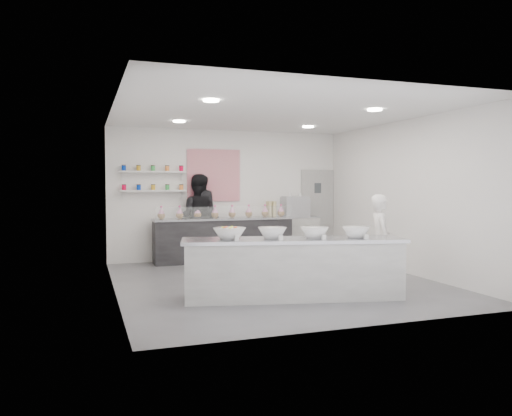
{
  "coord_description": "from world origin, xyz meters",
  "views": [
    {
      "loc": [
        -3.21,
        -8.25,
        1.74
      ],
      "look_at": [
        -0.21,
        0.4,
        1.31
      ],
      "focal_mm": 35.0,
      "sensor_mm": 36.0,
      "label": 1
    }
  ],
  "objects": [
    {
      "name": "floor",
      "position": [
        0.0,
        0.0,
        0.0
      ],
      "size": [
        6.0,
        6.0,
        0.0
      ],
      "primitive_type": "plane",
      "color": "#515156",
      "rests_on": "ground"
    },
    {
      "name": "ceiling",
      "position": [
        0.0,
        0.0,
        3.0
      ],
      "size": [
        6.0,
        6.0,
        0.0
      ],
      "primitive_type": "plane",
      "rotation": [
        3.14,
        0.0,
        0.0
      ],
      "color": "white",
      "rests_on": "floor"
    },
    {
      "name": "back_wall",
      "position": [
        0.0,
        3.0,
        1.5
      ],
      "size": [
        5.5,
        0.0,
        5.5
      ],
      "primitive_type": "plane",
      "rotation": [
        1.57,
        0.0,
        0.0
      ],
      "color": "white",
      "rests_on": "floor"
    },
    {
      "name": "left_wall",
      "position": [
        -2.75,
        0.0,
        1.5
      ],
      "size": [
        0.0,
        6.0,
        6.0
      ],
      "primitive_type": "plane",
      "rotation": [
        1.57,
        0.0,
        1.57
      ],
      "color": "white",
      "rests_on": "floor"
    },
    {
      "name": "right_wall",
      "position": [
        2.75,
        0.0,
        1.5
      ],
      "size": [
        0.0,
        6.0,
        6.0
      ],
      "primitive_type": "plane",
      "rotation": [
        1.57,
        0.0,
        -1.57
      ],
      "color": "white",
      "rests_on": "floor"
    },
    {
      "name": "back_door",
      "position": [
        2.3,
        2.97,
        1.05
      ],
      "size": [
        0.88,
        0.04,
        2.1
      ],
      "primitive_type": "cube",
      "color": "#9E9E9B",
      "rests_on": "floor"
    },
    {
      "name": "pattern_panel",
      "position": [
        -0.35,
        2.98,
        1.95
      ],
      "size": [
        1.25,
        0.03,
        1.2
      ],
      "primitive_type": "cube",
      "color": "#B31132",
      "rests_on": "back_wall"
    },
    {
      "name": "jar_shelf_lower",
      "position": [
        -1.75,
        2.9,
        1.6
      ],
      "size": [
        1.45,
        0.22,
        0.04
      ],
      "primitive_type": "cube",
      "color": "silver",
      "rests_on": "back_wall"
    },
    {
      "name": "jar_shelf_upper",
      "position": [
        -1.75,
        2.9,
        2.02
      ],
      "size": [
        1.45,
        0.22,
        0.04
      ],
      "primitive_type": "cube",
      "color": "silver",
      "rests_on": "back_wall"
    },
    {
      "name": "preserve_jars",
      "position": [
        -1.75,
        2.88,
        1.88
      ],
      "size": [
        1.45,
        0.1,
        0.56
      ],
      "primitive_type": null,
      "color": "#E50034",
      "rests_on": "jar_shelf_lower"
    },
    {
      "name": "downlight_0",
      "position": [
        -1.4,
        -1.0,
        2.98
      ],
      "size": [
        0.24,
        0.24,
        0.02
      ],
      "primitive_type": "cylinder",
      "color": "white",
      "rests_on": "ceiling"
    },
    {
      "name": "downlight_1",
      "position": [
        1.4,
        -1.0,
        2.98
      ],
      "size": [
        0.24,
        0.24,
        0.02
      ],
      "primitive_type": "cylinder",
      "color": "white",
      "rests_on": "ceiling"
    },
    {
      "name": "downlight_2",
      "position": [
        -1.4,
        1.6,
        2.98
      ],
      "size": [
        0.24,
        0.24,
        0.02
      ],
      "primitive_type": "cylinder",
      "color": "white",
      "rests_on": "ceiling"
    },
    {
      "name": "downlight_3",
      "position": [
        1.4,
        1.6,
        2.98
      ],
      "size": [
        0.24,
        0.24,
        0.02
      ],
      "primitive_type": "cylinder",
      "color": "white",
      "rests_on": "ceiling"
    },
    {
      "name": "prep_counter",
      "position": [
        -0.2,
        -1.32,
        0.46
      ],
      "size": [
        3.46,
        1.5,
        0.92
      ],
      "primitive_type": "cube",
      "rotation": [
        0.0,
        0.0,
        -0.22
      ],
      "color": "#A0A09B",
      "rests_on": "floor"
    },
    {
      "name": "back_bar",
      "position": [
        -0.22,
        2.6,
        0.49
      ],
      "size": [
        3.19,
        0.6,
        0.99
      ],
      "primitive_type": "cube",
      "rotation": [
        0.0,
        0.0,
        0.01
      ],
      "color": "black",
      "rests_on": "floor"
    },
    {
      "name": "sneeze_guard",
      "position": [
        -0.22,
        2.32,
        1.12
      ],
      "size": [
        3.14,
        0.04,
        0.27
      ],
      "primitive_type": "cube",
      "rotation": [
        0.0,
        0.0,
        0.01
      ],
      "color": "white",
      "rests_on": "back_bar"
    },
    {
      "name": "espresso_ledge",
      "position": [
        1.55,
        2.78,
        0.48
      ],
      "size": [
        1.3,
        0.41,
        0.96
      ],
      "primitive_type": "cube",
      "color": "#A0A09B",
      "rests_on": "floor"
    },
    {
      "name": "espresso_machine",
      "position": [
        1.61,
        2.78,
        1.2
      ],
      "size": [
        0.62,
        0.43,
        0.47
      ],
      "primitive_type": "cube",
      "color": "#93969E",
      "rests_on": "espresso_ledge"
    },
    {
      "name": "cup_stacks",
      "position": [
        1.0,
        2.78,
        1.15
      ],
      "size": [
        0.24,
        0.24,
        0.38
      ],
      "primitive_type": null,
      "color": "tan",
      "rests_on": "espresso_ledge"
    },
    {
      "name": "prep_bowls",
      "position": [
        -0.2,
        -1.32,
        1.01
      ],
      "size": [
        2.44,
        1.05,
        0.17
      ],
      "primitive_type": null,
      "rotation": [
        0.0,
        0.0,
        -0.22
      ],
      "color": "white",
      "rests_on": "prep_counter"
    },
    {
      "name": "label_cards",
      "position": [
        -0.08,
        -1.84,
        0.96
      ],
      "size": [
        2.01,
        0.04,
        0.07
      ],
      "primitive_type": null,
      "color": "white",
      "rests_on": "prep_counter"
    },
    {
      "name": "cookie_bags",
      "position": [
        -0.22,
        2.6,
        1.13
      ],
      "size": [
        2.97,
        0.19,
        0.28
      ],
      "primitive_type": null,
      "rotation": [
        0.0,
        0.0,
        0.01
      ],
      "color": "pink",
      "rests_on": "back_bar"
    },
    {
      "name": "woman_prep",
      "position": [
        1.59,
        -0.92,
        0.79
      ],
      "size": [
        0.53,
        0.66,
        1.57
      ],
      "primitive_type": "imported",
      "rotation": [
        0.0,
        0.0,
        1.27
      ],
      "color": "white",
      "rests_on": "floor"
    },
    {
      "name": "staff_left",
      "position": [
        -0.76,
        2.85,
        0.99
      ],
      "size": [
        1.16,
        1.04,
        1.97
      ],
      "primitive_type": "imported",
      "rotation": [
        0.0,
        0.0,
        2.77
      ],
      "color": "black",
      "rests_on": "floor"
    },
    {
      "name": "staff_right",
      "position": [
        -0.59,
        2.85,
        0.82
      ],
      "size": [
        0.92,
        0.75,
        1.63
      ],
      "primitive_type": "imported",
      "rotation": [
        0.0,
        0.0,
        2.81
      ],
      "color": "black",
      "rests_on": "floor"
    }
  ]
}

